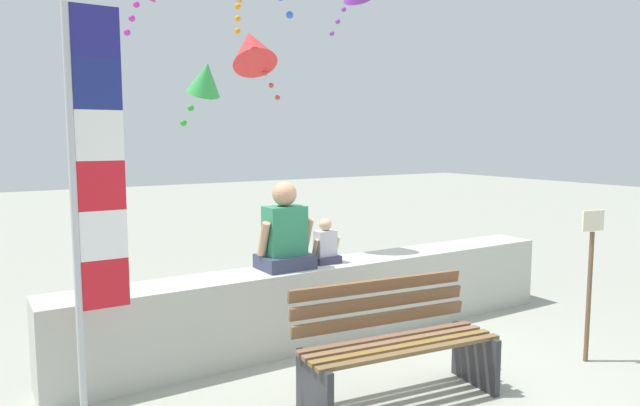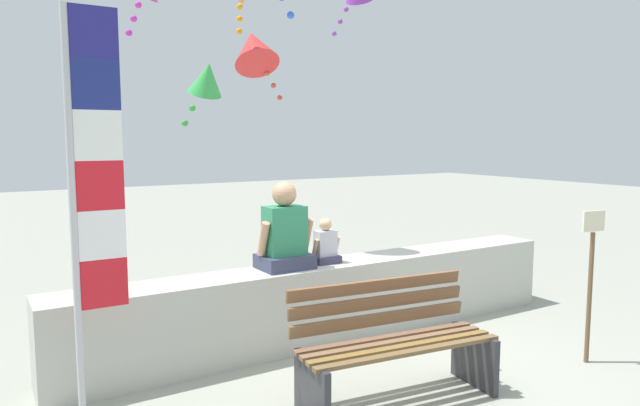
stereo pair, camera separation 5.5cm
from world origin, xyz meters
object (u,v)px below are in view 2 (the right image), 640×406
Objects in this scene: person_child at (325,245)px; kite_green at (207,79)px; park_bench at (393,346)px; person_adult at (285,235)px; kite_red at (254,48)px; sign_post at (591,274)px; flag_banner at (89,185)px.

person_child is 0.53× the size of kite_green.
park_bench is 1.97× the size of person_adult.
park_bench is 1.36× the size of kite_red.
person_child is 4.16m from kite_red.
park_bench is at bearing -100.48° from person_child.
kite_green is at bearing 88.57° from person_adult.
park_bench is 1.99m from sign_post.
flag_banner is 3.43× the size of kite_green.
kite_green reaches higher than sign_post.
sign_post is at bearing -16.46° from flag_banner.
park_bench is at bearing 169.72° from sign_post.
park_bench is at bearing -87.66° from kite_green.
sign_post is at bearing -39.42° from person_adult.
kite_red is 1.82m from kite_green.
flag_banner is at bearing -165.61° from person_child.
kite_red is (1.07, 4.71, 2.90)m from park_bench.
kite_red is at bearing 69.11° from person_adult.
person_child is 0.37× the size of kite_red.
person_child is (0.45, 0.00, -0.15)m from person_adult.
person_child is at bearing 133.73° from sign_post.
person_adult is at bearing -91.43° from kite_green.
flag_banner is 3.42m from kite_green.
flag_banner is 2.42× the size of kite_red.
sign_post reaches higher than park_bench.
kite_red is (1.27, 3.31, 2.23)m from person_adult.
kite_red is at bearing 76.22° from person_child.
kite_red reaches higher than kite_green.
kite_green reaches higher than park_bench.
flag_banner is 2.10× the size of sign_post.
park_bench is 3.62× the size of person_child.
flag_banner is at bearing -124.81° from kite_green.
park_bench is 2.51m from flag_banner.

